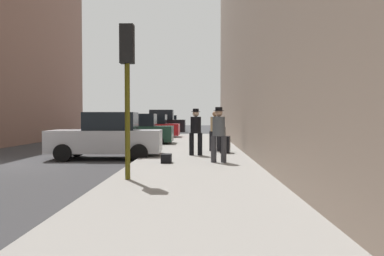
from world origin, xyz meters
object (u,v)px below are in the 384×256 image
(fire_hydrant, at_px, (156,145))
(duffel_bag, at_px, (166,158))
(parked_dark_green_sedan, at_px, (136,131))
(pedestrian_in_tan_coat, at_px, (215,129))
(parked_black_suv, at_px, (160,123))
(parked_gray_coupe, at_px, (166,124))
(traffic_light, at_px, (127,68))
(pedestrian_with_fedora, at_px, (196,129))
(parked_silver_sedan, at_px, (107,137))
(parked_red_hatchback, at_px, (151,127))
(rolling_suitcase, at_px, (225,144))
(pedestrian_with_beanie, at_px, (219,132))

(fire_hydrant, bearing_deg, duffel_bag, -77.53)
(parked_dark_green_sedan, height_order, pedestrian_in_tan_coat, pedestrian_in_tan_coat)
(parked_black_suv, height_order, parked_gray_coupe, parked_black_suv)
(traffic_light, bearing_deg, pedestrian_with_fedora, 74.41)
(parked_black_suv, bearing_deg, parked_silver_sedan, -90.00)
(parked_silver_sedan, distance_m, pedestrian_in_tan_coat, 4.55)
(parked_gray_coupe, height_order, fire_hydrant, parked_gray_coupe)
(parked_red_hatchback, relative_size, traffic_light, 1.17)
(pedestrian_in_tan_coat, height_order, pedestrian_with_fedora, pedestrian_with_fedora)
(parked_black_suv, bearing_deg, parked_gray_coupe, 90.00)
(parked_gray_coupe, distance_m, pedestrian_with_fedora, 26.00)
(traffic_light, height_order, rolling_suitcase, traffic_light)
(pedestrian_with_beanie, bearing_deg, rolling_suitcase, 82.32)
(rolling_suitcase, bearing_deg, parked_gray_coupe, 100.49)
(parked_red_hatchback, bearing_deg, parked_silver_sedan, -90.00)
(parked_red_hatchback, relative_size, pedestrian_in_tan_coat, 2.47)
(traffic_light, bearing_deg, parked_dark_green_sedan, 98.83)
(traffic_light, bearing_deg, parked_gray_coupe, 93.39)
(traffic_light, xyz_separation_m, duffel_bag, (0.63, 3.16, -2.47))
(parked_gray_coupe, bearing_deg, parked_silver_sedan, -90.00)
(parked_red_hatchback, xyz_separation_m, parked_black_suv, (-0.00, 6.20, 0.18))
(parked_silver_sedan, xyz_separation_m, parked_black_suv, (-0.00, 19.26, 0.18))
(parked_red_hatchback, distance_m, pedestrian_in_tan_coat, 12.09)
(parked_dark_green_sedan, xyz_separation_m, rolling_suitcase, (4.59, -5.41, -0.36))
(parked_red_hatchback, distance_m, pedestrian_with_fedora, 13.54)
(parked_dark_green_sedan, distance_m, duffel_bag, 9.13)
(parked_silver_sedan, relative_size, traffic_light, 1.19)
(parked_red_hatchback, height_order, traffic_light, traffic_light)
(parked_black_suv, relative_size, fire_hydrant, 6.55)
(parked_gray_coupe, distance_m, fire_hydrant, 25.14)
(parked_gray_coupe, distance_m, duffel_bag, 28.25)
(parked_gray_coupe, xyz_separation_m, pedestrian_with_beanie, (4.15, -27.99, 0.29))
(fire_hydrant, xyz_separation_m, pedestrian_in_tan_coat, (2.40, 1.07, 0.61))
(parked_black_suv, distance_m, duffel_bag, 21.82)
(fire_hydrant, relative_size, pedestrian_in_tan_coat, 0.41)
(parked_silver_sedan, relative_size, parked_black_suv, 0.93)
(parked_red_hatchback, relative_size, duffel_bag, 9.61)
(pedestrian_with_fedora, relative_size, pedestrian_with_beanie, 1.00)
(parked_silver_sedan, bearing_deg, pedestrian_in_tan_coat, 22.31)
(parked_silver_sedan, bearing_deg, pedestrian_with_fedora, -0.79)
(parked_gray_coupe, height_order, pedestrian_in_tan_coat, pedestrian_in_tan_coat)
(parked_red_hatchback, height_order, parked_black_suv, parked_black_suv)
(pedestrian_with_fedora, bearing_deg, rolling_suitcase, 40.19)
(parked_red_hatchback, xyz_separation_m, duffel_bag, (2.48, -15.46, -0.56))
(parked_dark_green_sedan, height_order, pedestrian_with_fedora, pedestrian_with_fedora)
(parked_dark_green_sedan, xyz_separation_m, duffel_bag, (2.48, -8.77, -0.56))
(rolling_suitcase, bearing_deg, pedestrian_in_tan_coat, 116.59)
(parked_black_suv, distance_m, pedestrian_with_beanie, 21.92)
(pedestrian_with_fedora, height_order, rolling_suitcase, pedestrian_with_fedora)
(parked_black_suv, bearing_deg, duffel_bag, -83.47)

